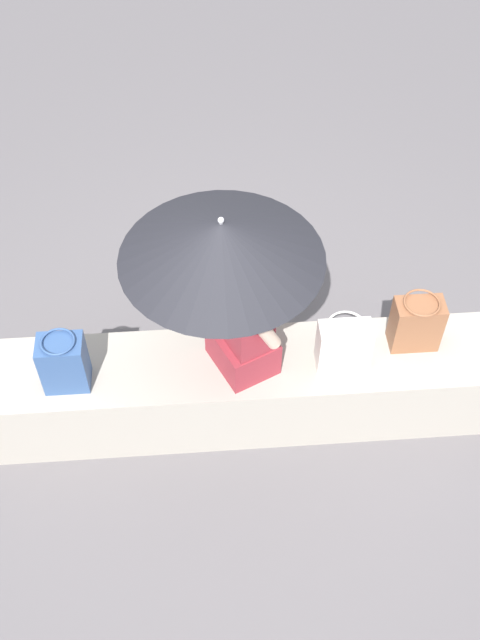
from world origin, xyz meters
TOP-DOWN VIEW (x-y plane):
  - ground_plane at (0.00, 0.00)m, footprint 14.00×14.00m
  - stone_bench at (0.00, 0.00)m, footprint 2.97×0.51m
  - person_seated at (-0.03, 0.00)m, footprint 0.40×0.51m
  - parasol at (0.07, -0.05)m, footprint 0.99×0.99m
  - handbag_black at (0.90, 0.07)m, footprint 0.24×0.18m
  - tote_bag_canvas at (-0.97, -0.06)m, footprint 0.26×0.20m
  - shoulder_bag_spare at (-0.56, 0.04)m, footprint 0.28×0.21m

SIDE VIEW (x-z plane):
  - ground_plane at x=0.00m, z-range 0.00..0.00m
  - stone_bench at x=0.00m, z-range 0.00..0.50m
  - shoulder_bag_spare at x=-0.56m, z-range 0.49..0.80m
  - tote_bag_canvas at x=-0.97m, z-range 0.49..0.83m
  - handbag_black at x=0.90m, z-range 0.49..0.84m
  - person_seated at x=-0.03m, z-range 0.44..1.34m
  - parasol at x=0.07m, z-range 0.86..1.87m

